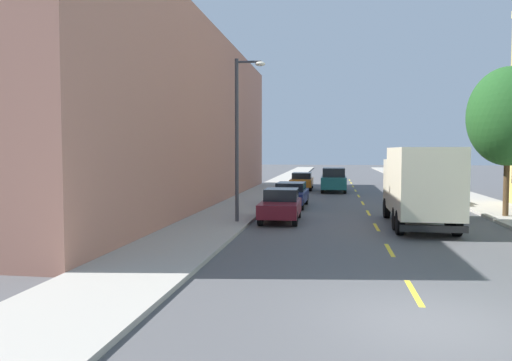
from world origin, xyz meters
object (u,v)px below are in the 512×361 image
Objects in this scene: parked_sedan_navy at (291,194)px; parked_hatchback_burgundy at (281,205)px; street_tree_second at (508,116)px; parked_sedan_champagne at (437,192)px; parked_sedan_orange at (302,181)px; moving_teal_sedan at (334,180)px; parked_sedan_charcoal at (399,177)px; street_lamp at (240,128)px; delivery_box_truck at (420,183)px.

parked_hatchback_burgundy is at bearing -89.65° from parked_sedan_navy.
street_tree_second reaches higher than parked_hatchback_burgundy.
parked_sedan_champagne is 9.11m from parked_sedan_navy.
moving_teal_sedan reaches higher than parked_sedan_orange.
parked_sedan_champagne is 1.00× the size of parked_sedan_charcoal.
street_lamp reaches higher than moving_teal_sedan.
parked_hatchback_burgundy is at bearing 171.66° from delivery_box_truck.
delivery_box_truck is at bearing -95.49° from parked_sedan_charcoal.
street_tree_second is 1.58× the size of parked_sedan_charcoal.
parked_sedan_champagne is (2.65, 9.48, -1.18)m from delivery_box_truck.
moving_teal_sedan is (-8.20, 14.82, -3.94)m from street_tree_second.
street_lamp reaches higher than delivery_box_truck.
parked_hatchback_burgundy is at bearing -108.08° from parked_sedan_charcoal.
parked_hatchback_burgundy is 0.89× the size of parked_sedan_champagne.
parked_sedan_orange is 11.57m from parked_sedan_charcoal.
street_tree_second is at bearing -61.05° from moving_teal_sedan.
delivery_box_truck is (7.75, 0.39, -2.35)m from street_lamp.
parked_sedan_navy is at bearing -163.85° from parked_sedan_champagne.
parked_sedan_champagne is 18.13m from parked_sedan_charcoal.
moving_teal_sedan reaches higher than parked_sedan_navy.
parked_sedan_champagne is at bearing -54.46° from moving_teal_sedan.
street_tree_second is 12.94m from street_lamp.
parked_sedan_orange is at bearing 107.21° from delivery_box_truck.
parked_sedan_orange is (-0.21, 19.36, -0.01)m from parked_hatchback_burgundy.
parked_sedan_charcoal is at bearing 71.92° from parked_hatchback_burgundy.
parked_hatchback_burgundy is 6.05m from parked_sedan_navy.
parked_hatchback_burgundy is 0.88× the size of parked_sedan_navy.
parked_sedan_orange is at bearing 90.62° from parked_hatchback_burgundy.
street_tree_second is 17.39m from moving_teal_sedan.
street_tree_second is 12.03m from parked_sedan_navy.
street_tree_second is at bearing 36.44° from delivery_box_truck.
parked_hatchback_burgundy reaches higher than parked_sedan_charcoal.
delivery_box_truck is at bearing -8.34° from parked_hatchback_burgundy.
parked_sedan_champagne is (10.40, 9.87, -3.53)m from street_lamp.
delivery_box_truck is 1.59× the size of parked_sedan_orange.
parked_sedan_charcoal is at bearing 84.51° from delivery_box_truck.
parked_sedan_charcoal is 0.94× the size of moving_teal_sedan.
street_lamp is 1.59× the size of parked_sedan_orange.
delivery_box_truck is at bearing -143.56° from street_tree_second.
street_tree_second is 24.64m from parked_sedan_charcoal.
parked_sedan_champagne is (-1.96, 6.08, -4.18)m from street_tree_second.
delivery_box_truck is at bearing -105.60° from parked_sedan_champagne.
delivery_box_truck reaches higher than moving_teal_sedan.
delivery_box_truck is at bearing -72.79° from parked_sedan_orange.
street_lamp reaches higher than parked_hatchback_burgundy.
street_tree_second is 1.00× the size of street_lamp.
parked_sedan_charcoal is at bearing 89.97° from parked_sedan_champagne.
street_lamp is 8.11m from delivery_box_truck.
parked_sedan_champagne is 10.75m from moving_teal_sedan.
parked_sedan_navy is (-6.10, 6.94, -1.18)m from delivery_box_truck.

